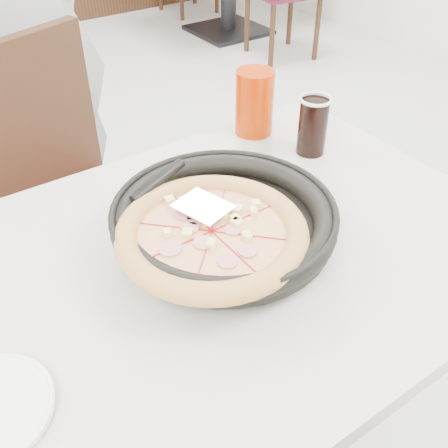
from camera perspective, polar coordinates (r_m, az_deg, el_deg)
floor at (r=1.74m, az=-9.14°, el=-15.51°), size 7.00×7.00×0.00m
main_table at (r=1.24m, az=-1.89°, el=-16.70°), size 1.28×0.92×0.75m
chair_far at (r=1.56m, az=-14.07°, el=0.89°), size 0.54×0.54×0.95m
trivet at (r=0.95m, az=-2.64°, el=-2.77°), size 0.12×0.12×0.04m
pizza_pan at (r=0.96m, az=0.00°, el=-0.38°), size 0.43×0.43×0.01m
pizza at (r=0.90m, az=-1.32°, el=-1.88°), size 0.32×0.32×0.02m
pizza_server at (r=0.92m, az=-2.31°, el=1.94°), size 0.10×0.11×0.00m
cola_glass at (r=1.25m, az=9.61°, el=10.34°), size 0.07×0.07×0.13m
red_cup at (r=1.32m, az=3.33°, el=13.06°), size 0.10×0.10×0.16m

